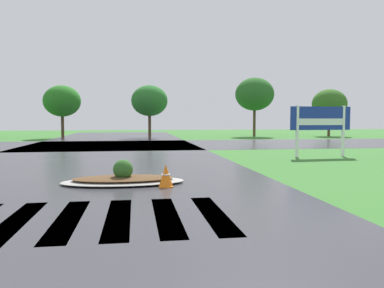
% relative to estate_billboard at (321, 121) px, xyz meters
% --- Properties ---
extents(asphalt_roadway, '(11.59, 80.00, 0.01)m').
position_rel_estate_billboard_xyz_m(asphalt_roadway, '(-10.47, -4.97, -1.72)').
color(asphalt_roadway, '#35353A').
rests_on(asphalt_roadway, ground).
extents(asphalt_cross_road, '(90.00, 10.43, 0.01)m').
position_rel_estate_billboard_xyz_m(asphalt_cross_road, '(-10.47, 9.79, -1.72)').
color(asphalt_cross_road, '#35353A').
rests_on(asphalt_cross_road, ground).
extents(crosswalk_stripes, '(6.75, 3.04, 0.01)m').
position_rel_estate_billboard_xyz_m(crosswalk_stripes, '(-10.47, -10.11, -1.72)').
color(crosswalk_stripes, white).
rests_on(crosswalk_stripes, ground).
extents(estate_billboard, '(3.11, 0.27, 2.46)m').
position_rel_estate_billboard_xyz_m(estate_billboard, '(0.00, 0.00, 0.00)').
color(estate_billboard, white).
rests_on(estate_billboard, ground).
extents(median_island, '(3.45, 1.62, 0.68)m').
position_rel_estate_billboard_xyz_m(median_island, '(-9.15, -6.34, -1.58)').
color(median_island, '#9E9B93').
rests_on(median_island, ground).
extents(traffic_cone, '(0.39, 0.39, 0.61)m').
position_rel_estate_billboard_xyz_m(traffic_cone, '(-8.00, -7.05, -1.42)').
color(traffic_cone, orange).
rests_on(traffic_cone, ground).
extents(background_treeline, '(49.23, 5.53, 6.07)m').
position_rel_estate_billboard_xyz_m(background_treeline, '(-9.27, 20.63, 2.03)').
color(background_treeline, '#4C3823').
rests_on(background_treeline, ground).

